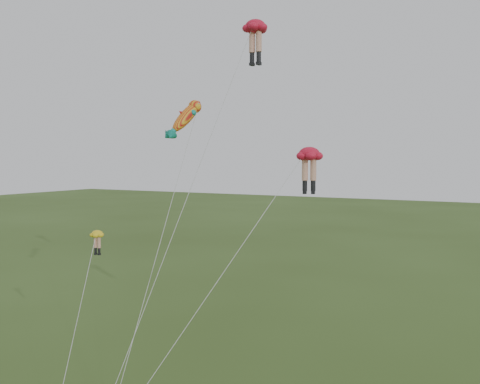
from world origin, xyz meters
The scene contains 4 objects.
legs_kite_red_high centered at (1.32, 9.23, 21.05)m, with size 3.66×12.64×21.92m.
legs_kite_red_mid centered at (5.99, 6.64, 12.99)m, with size 6.81×11.15×13.75m.
legs_kite_yellow centered at (-4.63, 1.00, 8.10)m, with size 2.58×5.86×8.99m.
fish_kite centered at (-2.36, 6.94, 15.69)m, with size 2.47×10.45×17.11m.
Camera 1 is at (17.02, -21.45, 13.09)m, focal length 40.00 mm.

